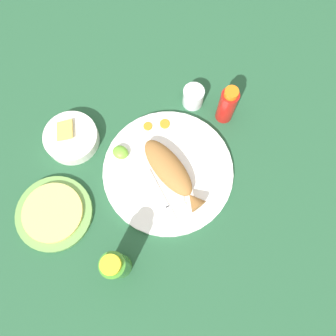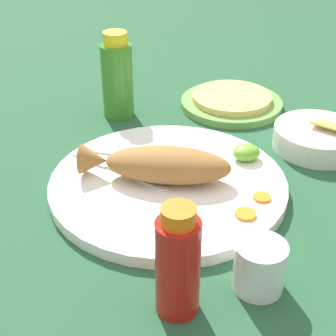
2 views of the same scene
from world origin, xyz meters
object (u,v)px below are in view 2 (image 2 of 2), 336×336
at_px(hot_sauce_bottle_red, 178,264).
at_px(tortilla_plate, 231,103).
at_px(main_plate, 168,184).
at_px(salt_cup, 259,269).
at_px(guacamole_bowl, 318,137).
at_px(hot_sauce_bottle_green, 117,77).
at_px(fork_near, 112,168).
at_px(fried_fish, 160,164).
at_px(fork_far, 130,155).

xyz_separation_m(hot_sauce_bottle_red, tortilla_plate, (0.28, 0.47, -0.06)).
bearing_deg(main_plate, salt_cup, -80.68).
bearing_deg(hot_sauce_bottle_red, salt_cup, 1.13).
bearing_deg(guacamole_bowl, main_plate, -171.41).
relative_size(main_plate, hot_sauce_bottle_green, 2.19).
relative_size(fork_near, hot_sauce_bottle_red, 1.15).
xyz_separation_m(main_plate, guacamole_bowl, (0.28, 0.04, 0.01)).
height_order(hot_sauce_bottle_red, guacamole_bowl, hot_sauce_bottle_red).
distance_m(fried_fish, guacamole_bowl, 0.30).
bearing_deg(guacamole_bowl, fried_fish, -172.75).
bearing_deg(fried_fish, guacamole_bowl, 32.60).
bearing_deg(main_plate, hot_sauce_bottle_red, -105.44).
height_order(fried_fish, fork_far, fried_fish).
relative_size(fork_near, salt_cup, 2.57).
relative_size(main_plate, salt_cup, 5.79).
relative_size(main_plate, guacamole_bowl, 2.37).
bearing_deg(hot_sauce_bottle_red, fork_far, 85.10).
bearing_deg(salt_cup, tortilla_plate, 69.56).
height_order(fork_near, guacamole_bowl, guacamole_bowl).
height_order(fork_far, hot_sauce_bottle_green, hot_sauce_bottle_green).
height_order(fried_fish, salt_cup, fried_fish).
xyz_separation_m(fried_fish, salt_cup, (0.05, -0.23, -0.02)).
xyz_separation_m(salt_cup, guacamole_bowl, (0.25, 0.27, -0.00)).
distance_m(fork_near, hot_sauce_bottle_green, 0.24).
bearing_deg(fork_near, fork_far, -86.37).
xyz_separation_m(fork_far, hot_sauce_bottle_green, (0.03, 0.19, 0.06)).
bearing_deg(guacamole_bowl, hot_sauce_bottle_green, 141.43).
bearing_deg(main_plate, fork_near, 142.57).
height_order(hot_sauce_bottle_green, guacamole_bowl, hot_sauce_bottle_green).
distance_m(fork_far, salt_cup, 0.32).
xyz_separation_m(fork_far, tortilla_plate, (0.25, 0.16, -0.01)).
xyz_separation_m(fork_near, salt_cup, (0.11, -0.28, 0.01)).
height_order(fork_near, salt_cup, salt_cup).
relative_size(fried_fish, fork_near, 1.45).
bearing_deg(tortilla_plate, fork_near, -146.70).
relative_size(fork_near, guacamole_bowl, 1.05).
relative_size(fried_fish, tortilla_plate, 1.14).
height_order(hot_sauce_bottle_green, salt_cup, hot_sauce_bottle_green).
bearing_deg(main_plate, tortilla_plate, 48.86).
relative_size(main_plate, fork_far, 2.24).
bearing_deg(tortilla_plate, salt_cup, -110.44).
xyz_separation_m(main_plate, salt_cup, (0.04, -0.23, 0.02)).
height_order(fork_near, fork_far, same).
bearing_deg(fork_far, tortilla_plate, -112.88).
xyz_separation_m(fried_fish, hot_sauce_bottle_red, (-0.05, -0.24, 0.02)).
bearing_deg(hot_sauce_bottle_red, fork_near, 91.94).
relative_size(main_plate, fork_near, 2.25).
relative_size(fork_far, salt_cup, 2.59).
height_order(fork_far, tortilla_plate, fork_far).
bearing_deg(tortilla_plate, fried_fish, -133.23).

